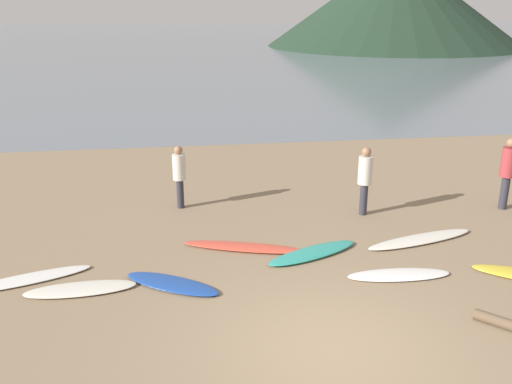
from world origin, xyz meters
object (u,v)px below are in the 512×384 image
object	(u,v)px
surfboard_1	(26,279)
surfboard_6	(399,275)
surfboard_4	(245,247)
surfboard_7	(420,239)
person_0	(365,175)
person_3	(179,172)
surfboard_2	(81,289)
surfboard_5	(313,253)
person_1	(508,168)
surfboard_3	(172,284)

from	to	relation	value
surfboard_1	surfboard_6	world-z (taller)	surfboard_1
surfboard_4	surfboard_7	xyz separation A→B (m)	(3.83, -0.14, -0.00)
person_0	person_3	world-z (taller)	person_0
surfboard_1	surfboard_2	size ratio (longest dim) A/B	1.20
surfboard_7	person_3	xyz separation A→B (m)	(-5.12, 2.87, 0.90)
surfboard_5	person_1	size ratio (longest dim) A/B	1.19
surfboard_5	person_3	xyz separation A→B (m)	(-2.63, 3.21, 0.89)
surfboard_1	surfboard_6	size ratio (longest dim) A/B	1.20
surfboard_4	surfboard_7	bearing A→B (deg)	16.44
surfboard_3	surfboard_5	size ratio (longest dim) A/B	0.89
surfboard_6	person_1	size ratio (longest dim) A/B	1.10
surfboard_4	surfboard_5	xyz separation A→B (m)	(1.34, -0.48, 0.00)
surfboard_6	person_0	bearing A→B (deg)	86.24
surfboard_1	surfboard_2	world-z (taller)	surfboard_2
surfboard_6	surfboard_4	bearing A→B (deg)	151.58
person_0	surfboard_6	bearing A→B (deg)	-168.19
surfboard_3	surfboard_7	distance (m)	5.51
surfboard_6	surfboard_7	size ratio (longest dim) A/B	0.74
surfboard_7	surfboard_1	bearing A→B (deg)	169.85
surfboard_2	surfboard_6	world-z (taller)	surfboard_2
surfboard_1	person_0	size ratio (longest dim) A/B	1.41
surfboard_1	surfboard_4	bearing A→B (deg)	-8.37
person_0	surfboard_5	bearing A→B (deg)	158.18
surfboard_2	surfboard_4	distance (m)	3.45
surfboard_2	surfboard_4	world-z (taller)	surfboard_4
surfboard_3	surfboard_4	world-z (taller)	surfboard_4
surfboard_4	surfboard_3	bearing A→B (deg)	-118.95
surfboard_2	person_3	world-z (taller)	person_3
surfboard_7	person_0	size ratio (longest dim) A/B	1.58
surfboard_2	surfboard_3	world-z (taller)	surfboard_2
surfboard_5	surfboard_7	distance (m)	2.51
surfboard_1	surfboard_3	bearing A→B (deg)	-31.44
person_0	person_3	distance (m)	4.53
person_0	surfboard_1	bearing A→B (deg)	126.69
surfboard_6	person_3	world-z (taller)	person_3
surfboard_4	person_3	world-z (taller)	person_3
person_3	surfboard_7	bearing A→B (deg)	44.43
surfboard_1	surfboard_3	size ratio (longest dim) A/B	1.24
surfboard_1	surfboard_7	world-z (taller)	surfboard_7
surfboard_3	surfboard_5	distance (m)	3.02
surfboard_2	surfboard_5	xyz separation A→B (m)	(4.51, 0.89, 0.01)
surfboard_3	surfboard_6	distance (m)	4.28
surfboard_4	person_3	bearing A→B (deg)	133.80
surfboard_3	surfboard_5	xyz separation A→B (m)	(2.87, 0.92, 0.01)
surfboard_5	surfboard_7	xyz separation A→B (m)	(2.49, 0.34, -0.00)
surfboard_1	person_3	bearing A→B (deg)	30.87
surfboard_4	surfboard_6	distance (m)	3.20
surfboard_3	person_0	distance (m)	5.62
surfboard_1	surfboard_4	xyz separation A→B (m)	(4.24, 0.83, 0.01)
surfboard_1	surfboard_6	xyz separation A→B (m)	(6.97, -0.82, -0.00)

